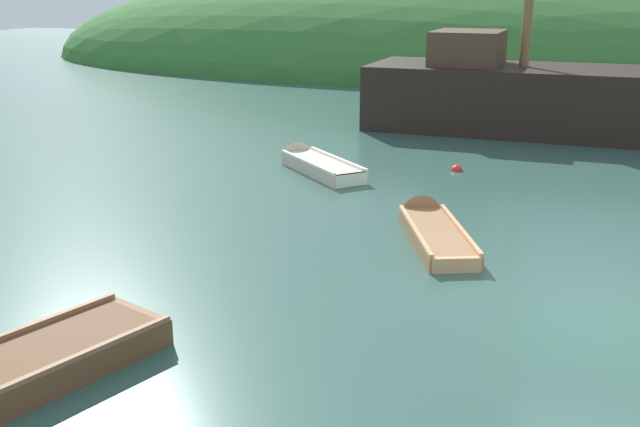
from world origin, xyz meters
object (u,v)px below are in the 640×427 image
object	(u,v)px
rowboat_center	(7,381)
buoy_red	(457,171)
sailing_ship	(583,109)
rowboat_far	(313,165)
rowboat_portside	(430,230)

from	to	relation	value
rowboat_center	buoy_red	size ratio (longest dim) A/B	12.31
sailing_ship	rowboat_center	distance (m)	20.02
sailing_ship	rowboat_far	size ratio (longest dim) A/B	5.01
sailing_ship	rowboat_portside	distance (m)	11.87
sailing_ship	rowboat_far	xyz separation A→B (m)	(-6.64, -7.31, -0.72)
rowboat_far	buoy_red	size ratio (longest dim) A/B	11.09
rowboat_far	buoy_red	bearing A→B (deg)	-120.28
rowboat_portside	sailing_ship	bearing A→B (deg)	-36.30
sailing_ship	rowboat_portside	world-z (taller)	sailing_ship
buoy_red	rowboat_center	bearing A→B (deg)	-104.54
sailing_ship	rowboat_portside	bearing A→B (deg)	-101.73
rowboat_far	rowboat_center	distance (m)	11.68
buoy_red	rowboat_portside	bearing A→B (deg)	-86.42
sailing_ship	buoy_red	size ratio (longest dim) A/B	55.58
rowboat_center	rowboat_portside	bearing A→B (deg)	173.41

